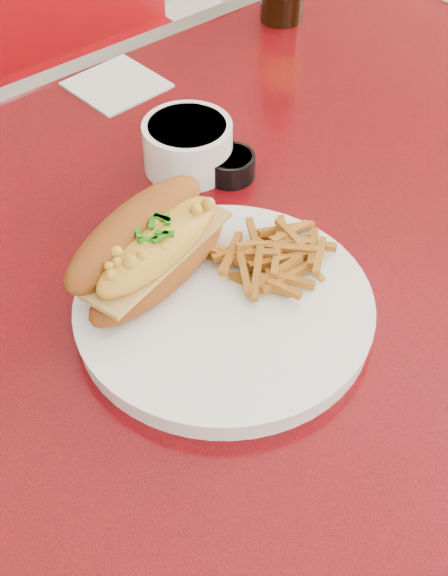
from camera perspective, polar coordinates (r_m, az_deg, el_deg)
ground at (r=1.47m, az=0.46°, el=-19.49°), size 8.00×8.00×0.00m
diner_table at (r=0.95m, az=0.67°, el=-3.81°), size 1.23×0.83×0.77m
dinner_plate at (r=0.75m, az=0.00°, el=-1.54°), size 0.31×0.31×0.02m
mac_hoagie at (r=0.75m, az=-5.25°, el=2.89°), size 0.20×0.14×0.08m
fries_pile at (r=0.77m, az=3.80°, el=2.06°), size 0.10×0.09×0.03m
fork at (r=0.75m, az=3.89°, el=-0.52°), size 0.05×0.15×0.00m
gravy_ramekin at (r=0.91m, az=-2.60°, el=10.16°), size 0.13×0.13×0.06m
sauce_cup_right at (r=0.91m, az=0.45°, el=8.76°), size 0.06×0.06×0.03m
paper_napkin at (r=1.08m, az=-7.64°, el=14.13°), size 0.11×0.11×0.00m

